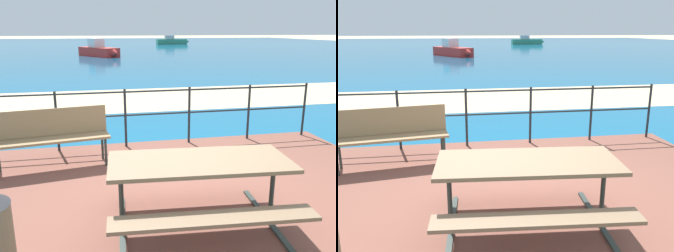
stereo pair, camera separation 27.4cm
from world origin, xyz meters
The scene contains 9 objects.
ground_plane centered at (0.00, 0.00, 0.00)m, with size 240.00×240.00×0.00m, color tan.
patio_paving centered at (0.00, 0.00, 0.03)m, with size 6.40×5.20×0.06m, color brown.
sea_water centered at (0.00, 40.00, 0.01)m, with size 90.00×90.00×0.01m, color #145B84.
beach_strip centered at (0.00, 7.14, 0.01)m, with size 54.00×3.79×0.01m, color tan.
picnic_table centered at (-0.09, -0.53, 0.67)m, with size 1.95×1.66×0.78m.
park_bench centered at (-1.78, 1.64, 0.61)m, with size 1.75×0.66×0.90m.
railing_fence centered at (0.00, 2.39, 0.72)m, with size 5.94×0.04×1.06m.
boat_near centered at (-0.61, 25.81, 0.47)m, with size 3.28×4.36×1.40m.
boat_mid centered at (10.23, 47.51, 0.46)m, with size 4.93×1.27×1.26m.
Camera 2 is at (-0.83, -3.81, 2.13)m, focal length 37.80 mm.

